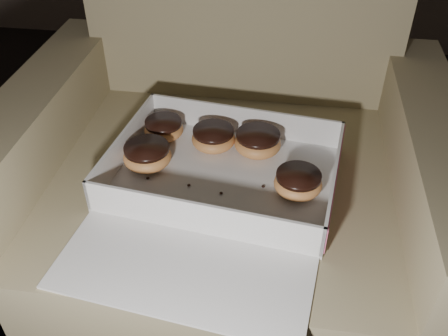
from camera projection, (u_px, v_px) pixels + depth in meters
armchair at (228, 195)px, 1.18m from camera, size 0.94×0.79×0.98m
bakery_box at (219, 188)px, 0.98m from camera, size 0.50×0.57×0.07m
donut_a at (147, 155)px, 1.03m from camera, size 0.10×0.10×0.05m
donut_b at (298, 183)px, 0.97m from camera, size 0.09×0.09×0.05m
donut_c at (258, 142)px, 1.07m from camera, size 0.10×0.10×0.05m
donut_d at (164, 128)px, 1.11m from camera, size 0.09×0.09×0.04m
donut_e at (213, 138)px, 1.08m from camera, size 0.10×0.10×0.05m
crumb_a at (221, 193)px, 0.98m from camera, size 0.01×0.01×0.00m
crumb_b at (189, 185)px, 0.99m from camera, size 0.01×0.01×0.00m
crumb_c at (148, 178)px, 1.01m from camera, size 0.01×0.01×0.00m
crumb_d at (263, 186)px, 0.99m from camera, size 0.01×0.01×0.00m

